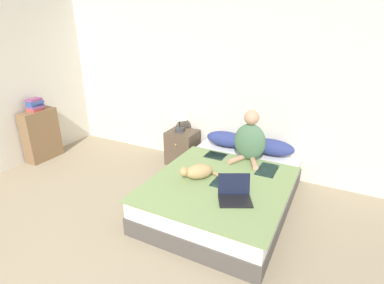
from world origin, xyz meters
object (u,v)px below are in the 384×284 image
pillow_near (226,139)px  person_sitting (250,140)px  bed (225,191)px  laptop_open (235,195)px  bookshelf (41,135)px  cat_tabby (198,172)px  table_lamp (179,114)px  book_stack_top (35,105)px  pillow_far (272,147)px  nightstand (182,147)px

pillow_near → person_sitting: person_sitting is taller
bed → person_sitting: size_ratio=3.05×
laptop_open → bookshelf: bookshelf is taller
cat_tabby → laptop_open: size_ratio=1.01×
table_lamp → book_stack_top: bearing=-156.7°
bookshelf → pillow_far: bearing=15.1°
pillow_near → book_stack_top: 3.05m
bed → nightstand: nightstand is taller
laptop_open → cat_tabby: bearing=130.0°
bed → laptop_open: bearing=-58.7°
pillow_near → nightstand: (-0.73, -0.04, -0.26)m
bed → book_stack_top: book_stack_top is taller
nightstand → cat_tabby: bearing=-53.0°
pillow_far → table_lamp: 1.47m
bed → book_stack_top: size_ratio=8.64×
pillow_near → bed: bearing=-69.0°
cat_tabby → pillow_near: bearing=-130.4°
book_stack_top → person_sitting: bearing=11.0°
person_sitting → nightstand: 1.28m
pillow_far → cat_tabby: (-0.60, -1.10, -0.02)m
person_sitting → cat_tabby: (-0.37, -0.79, -0.19)m
pillow_far → person_sitting: bearing=-126.1°
person_sitting → pillow_far: bearing=53.9°
bed → table_lamp: 1.50m
pillow_far → bookshelf: bookshelf is taller
bed → person_sitting: person_sitting is taller
pillow_near → laptop_open: 1.46m
cat_tabby → bookshelf: bookshelf is taller
table_lamp → pillow_near: bearing=3.8°
bed → pillow_near: bearing=111.0°
cat_tabby → laptop_open: laptop_open is taller
pillow_near → person_sitting: size_ratio=0.90×
bed → person_sitting: (0.11, 0.56, 0.49)m
cat_tabby → book_stack_top: size_ratio=1.81×
cat_tabby → bookshelf: (-2.94, 0.14, -0.10)m
bed → cat_tabby: cat_tabby is taller
book_stack_top → table_lamp: bearing=23.3°
bed → pillow_near: size_ratio=3.38×
table_lamp → cat_tabby: bearing=-51.4°
bookshelf → person_sitting: bearing=11.0°
laptop_open → bookshelf: 3.50m
bed → pillow_near: (-0.34, 0.87, 0.32)m
book_stack_top → pillow_near: bearing=18.5°
laptop_open → table_lamp: bearing=110.0°
nightstand → table_lamp: table_lamp is taller
pillow_far → cat_tabby: 1.25m
person_sitting → bookshelf: 3.38m
bookshelf → book_stack_top: book_stack_top is taller
pillow_near → table_lamp: size_ratio=1.54×
person_sitting → book_stack_top: bearing=-169.0°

